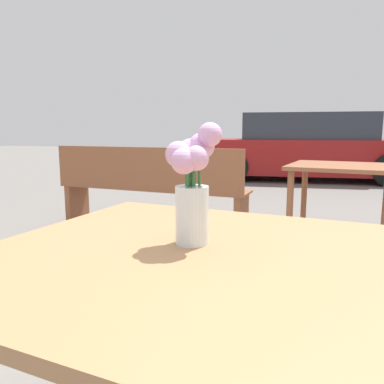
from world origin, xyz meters
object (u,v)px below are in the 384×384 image
object	(u,v)px
table_back	(341,180)
parked_car	(305,149)
table_front	(183,280)
flower_vase	(192,185)
bench_near	(148,185)

from	to	relation	value
table_back	parked_car	size ratio (longest dim) A/B	0.19
table_back	parked_car	bearing A→B (deg)	94.84
table_front	table_back	bearing A→B (deg)	77.62
flower_vase	table_back	distance (m)	2.34
flower_vase	parked_car	distance (m)	7.26
bench_near	parked_car	world-z (taller)	parked_car
parked_car	flower_vase	bearing A→B (deg)	-90.66
table_front	parked_car	xyz separation A→B (m)	(0.09, 7.31, 0.02)
flower_vase	parked_car	world-z (taller)	parked_car
table_front	bench_near	size ratio (longest dim) A/B	0.54
bench_near	parked_car	size ratio (longest dim) A/B	0.42
bench_near	table_back	xyz separation A→B (m)	(1.75, -0.11, 0.14)
table_back	bench_near	bearing A→B (deg)	176.35
table_front	table_back	size ratio (longest dim) A/B	1.22
bench_near	table_back	world-z (taller)	bench_near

